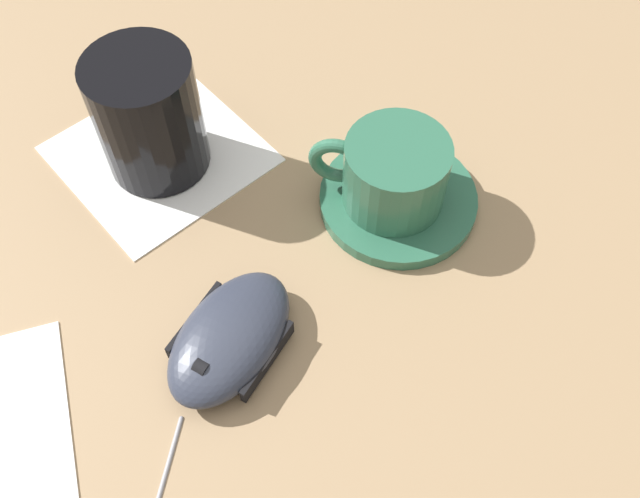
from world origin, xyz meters
name	(u,v)px	position (x,y,z in m)	size (l,w,h in m)	color
ground_plane	(215,297)	(0.00, 0.00, 0.00)	(3.00, 3.00, 0.00)	#9E7F5B
saucer	(398,200)	(0.09, 0.13, 0.01)	(0.12, 0.12, 0.01)	#2D664C
coffee_cup	(392,173)	(0.09, 0.12, 0.04)	(0.10, 0.08, 0.06)	#2D664C
computer_mouse	(230,338)	(0.03, -0.03, 0.02)	(0.08, 0.12, 0.03)	#2D3342
napkin_under_glass	(159,153)	(-0.10, 0.10, 0.00)	(0.15, 0.15, 0.00)	white
drinking_glass	(148,116)	(-0.10, 0.10, 0.05)	(0.08, 0.08, 0.10)	black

